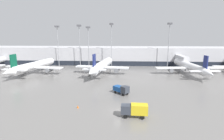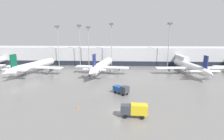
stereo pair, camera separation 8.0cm
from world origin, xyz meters
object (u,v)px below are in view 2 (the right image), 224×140
Objects in this scene: apron_light_mast_2 at (57,35)px; apron_light_mast_5 at (79,34)px; parked_jet_4 at (102,66)px; parked_jet_2 at (190,67)px; apron_light_mast_0 at (169,33)px; apron_light_mast_1 at (111,33)px; apron_light_mast_4 at (88,36)px; service_truck_0 at (121,89)px; parked_jet_3 at (34,66)px; service_truck_1 at (135,109)px; traffic_cone_0 at (78,107)px.

apron_light_mast_5 is at bearing -9.50° from apron_light_mast_2.
parked_jet_2 is at bearing -79.65° from parked_jet_4.
apron_light_mast_0 reaches higher than apron_light_mast_1.
apron_light_mast_1 is at bearing -0.66° from apron_light_mast_4.
apron_light_mast_1 is (-4.79, 38.24, 14.70)m from service_truck_0.
apron_light_mast_5 reaches higher than apron_light_mast_4.
apron_light_mast_0 is at bearing 18.48° from parked_jet_2.
apron_light_mast_2 is 1.03× the size of apron_light_mast_4.
parked_jet_3 is at bearing -103.31° from apron_light_mast_2.
apron_light_mast_5 is (-22.59, 52.31, 14.10)m from service_truck_1.
traffic_cone_0 is (-36.53, -35.58, -2.64)m from parked_jet_2.
service_truck_0 is 0.87× the size of service_truck_1.
apron_light_mast_2 reaches higher than traffic_cone_0.
parked_jet_4 is (27.62, 1.01, 0.16)m from parked_jet_3.
apron_light_mast_1 is 15.35m from apron_light_mast_5.
parked_jet_3 is at bearing 100.27° from parked_jet_4.
apron_light_mast_0 reaches higher than parked_jet_4.
parked_jet_2 is 50.76m from apron_light_mast_5.
parked_jet_2 is at bearing -118.53° from service_truck_1.
parked_jet_2 is 0.99× the size of parked_jet_4.
traffic_cone_0 is at bearing -90.60° from service_truck_0.
apron_light_mast_1 is (30.68, 14.53, 12.97)m from parked_jet_3.
apron_light_mast_5 is (-47.34, 13.21, 12.68)m from parked_jet_2.
apron_light_mast_1 is 1.08× the size of apron_light_mast_4.
service_truck_0 is at bearing 129.27° from parked_jet_2.
service_truck_1 is at bearing -70.55° from apron_light_mast_4.
apron_light_mast_2 is at bearing -4.70° from parked_jet_3.
apron_light_mast_5 is at bearing 168.58° from apron_light_mast_4.
apron_light_mast_2 is 15.93m from apron_light_mast_4.
parked_jet_4 is 31.15m from apron_light_mast_2.
apron_light_mast_1 reaches higher than service_truck_1.
apron_light_mast_0 reaches higher than apron_light_mast_2.
apron_light_mast_1 is at bearing 84.62° from traffic_cone_0.
parked_jet_2 is at bearing -16.02° from apron_light_mast_4.
apron_light_mast_0 reaches higher than traffic_cone_0.
apron_light_mast_0 is (29.62, 14.26, 12.89)m from parked_jet_4.
traffic_cone_0 is 0.04× the size of apron_light_mast_2.
parked_jet_4 is 26.01m from service_truck_0.
apron_light_mast_4 is (-42.91, 12.32, 12.08)m from parked_jet_2.
parked_jet_3 is 1.55× the size of apron_light_mast_1.
traffic_cone_0 is 50.50m from apron_light_mast_1.
apron_light_mast_4 is at bearing -44.88° from parked_jet_3.
parked_jet_3 is 27.64m from parked_jet_4.
parked_jet_3 is at bearing -165.07° from apron_light_mast_0.
service_truck_0 is at bearing -154.21° from parked_jet_4.
apron_light_mast_0 is at bearing -56.11° from parked_jet_4.
parked_jet_3 is 6.32× the size of service_truck_1.
parked_jet_3 is 52.87m from service_truck_1.
parked_jet_2 is at bearing -67.07° from apron_light_mast_0.
apron_light_mast_5 is at bearing 102.49° from traffic_cone_0.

